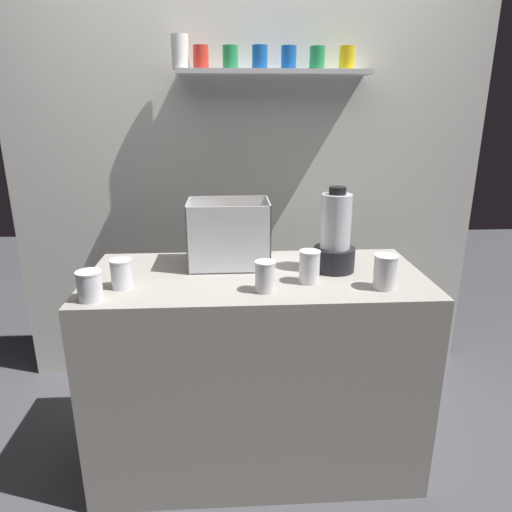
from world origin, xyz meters
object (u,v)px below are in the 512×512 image
at_px(juice_cup_mango_far_left, 90,287).
at_px(juice_cup_carrot_right, 309,269).
at_px(blender_pitcher, 335,238).
at_px(juice_cup_carrot_far_right, 385,274).
at_px(carrot_display_bin, 228,246).
at_px(juice_cup_orange_middle, 265,278).
at_px(juice_cup_mango_left, 122,276).

height_order(juice_cup_mango_far_left, juice_cup_carrot_right, juice_cup_carrot_right).
distance_m(blender_pitcher, juice_cup_carrot_far_right, 0.28).
distance_m(carrot_display_bin, juice_cup_orange_middle, 0.34).
bearing_deg(juice_cup_carrot_far_right, carrot_display_bin, 152.54).
height_order(juice_cup_orange_middle, juice_cup_carrot_right, juice_cup_carrot_right).
height_order(carrot_display_bin, juice_cup_mango_far_left, carrot_display_bin).
bearing_deg(juice_cup_mango_far_left, juice_cup_mango_left, 52.49).
xyz_separation_m(juice_cup_mango_left, juice_cup_carrot_far_right, (1.01, -0.07, 0.01)).
relative_size(blender_pitcher, juice_cup_mango_left, 3.15).
xyz_separation_m(carrot_display_bin, juice_cup_mango_far_left, (-0.50, -0.36, -0.04)).
xyz_separation_m(blender_pitcher, juice_cup_mango_far_left, (-0.95, -0.27, -0.09)).
relative_size(carrot_display_bin, juice_cup_carrot_far_right, 2.62).
height_order(juice_cup_mango_far_left, juice_cup_carrot_far_right, juice_cup_carrot_far_right).
height_order(juice_cup_mango_left, juice_cup_orange_middle, juice_cup_orange_middle).
distance_m(juice_cup_mango_far_left, juice_cup_carrot_far_right, 1.10).
xyz_separation_m(blender_pitcher, juice_cup_carrot_far_right, (0.15, -0.22, -0.08)).
bearing_deg(juice_cup_carrot_far_right, juice_cup_mango_far_left, -177.44).
bearing_deg(juice_cup_carrot_right, juice_cup_mango_left, -178.84).
distance_m(carrot_display_bin, juice_cup_carrot_far_right, 0.67).
xyz_separation_m(blender_pitcher, juice_cup_orange_middle, (-0.31, -0.22, -0.09)).
bearing_deg(juice_cup_carrot_right, juice_cup_carrot_far_right, -16.10).
distance_m(carrot_display_bin, juice_cup_carrot_right, 0.40).
relative_size(juice_cup_mango_left, juice_cup_carrot_far_right, 0.85).
relative_size(juice_cup_mango_left, juice_cup_carrot_right, 0.87).
bearing_deg(juice_cup_mango_left, juice_cup_mango_far_left, -127.51).
relative_size(juice_cup_mango_far_left, juice_cup_mango_left, 0.97).
height_order(blender_pitcher, juice_cup_mango_left, blender_pitcher).
relative_size(juice_cup_mango_left, juice_cup_orange_middle, 0.95).
relative_size(carrot_display_bin, juice_cup_orange_middle, 2.93).
height_order(blender_pitcher, juice_cup_carrot_far_right, blender_pitcher).
bearing_deg(juice_cup_mango_left, carrot_display_bin, 30.92).
bearing_deg(juice_cup_orange_middle, juice_cup_carrot_far_right, 0.35).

